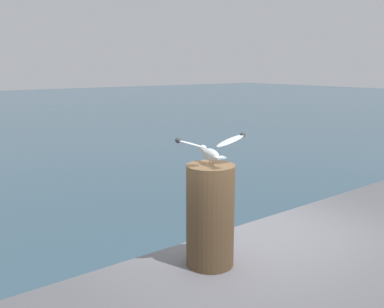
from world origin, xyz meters
name	(u,v)px	position (x,y,z in m)	size (l,w,h in m)	color
mooring_post	(210,216)	(-0.69, -0.48, 2.06)	(0.40, 0.40, 0.87)	#4C3823
seagull	(211,150)	(-0.69, -0.48, 2.62)	(0.63, 0.39, 0.25)	tan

